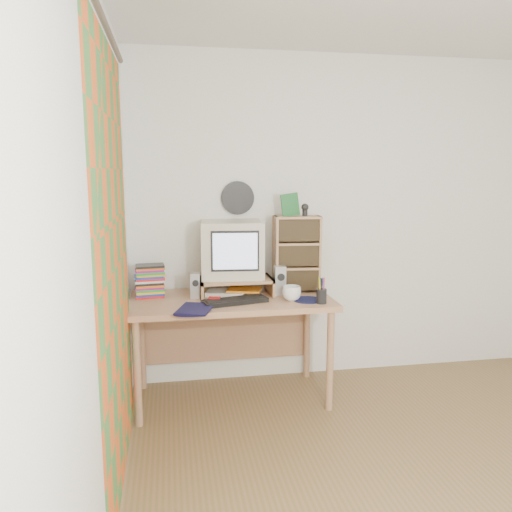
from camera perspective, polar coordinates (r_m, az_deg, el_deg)
name	(u,v)px	position (r m, az deg, el deg)	size (l,w,h in m)	color
floor	(474,506)	(2.95, 23.65, -24.69)	(3.50, 3.50, 0.00)	olive
back_wall	(354,220)	(4.03, 11.11, 4.10)	(3.50, 3.50, 0.00)	white
left_wall	(90,269)	(2.06, -18.41, -1.38)	(3.50, 3.50, 0.00)	white
curtain	(115,270)	(2.54, -15.83, -1.54)	(2.20, 2.20, 0.00)	#DC561F
wall_disc	(238,198)	(3.77, -2.12, 6.65)	(0.25, 0.25, 0.02)	black
desk	(230,314)	(3.61, -3.00, -6.64)	(1.40, 0.70, 0.75)	tan
monitor_riser	(236,282)	(3.59, -2.31, -2.94)	(0.52, 0.30, 0.12)	tan
crt_monitor	(232,249)	(3.60, -2.75, 0.77)	(0.43, 0.43, 0.40)	beige
speaker_left	(195,286)	(3.51, -6.95, -3.40)	(0.07, 0.07, 0.18)	#AEAEB3
speaker_right	(280,280)	(3.59, 2.72, -2.78)	(0.08, 0.08, 0.21)	#AEAEB3
keyboard	(235,301)	(3.38, -2.44, -5.15)	(0.44, 0.15, 0.03)	black
dvd_stack	(150,277)	(3.59, -12.05, -2.42)	(0.19, 0.14, 0.28)	brown
cd_rack	(297,254)	(3.67, 4.71, 0.24)	(0.33, 0.18, 0.56)	tan
mug	(292,293)	(3.44, 4.10, -4.28)	(0.13, 0.13, 0.10)	white
diary	(179,307)	(3.23, -8.75, -5.77)	(0.25, 0.19, 0.05)	#100E33
mousepad	(308,300)	(3.47, 5.94, -5.01)	(0.21, 0.21, 0.00)	#101536
pen_cup	(322,293)	(3.38, 7.50, -4.26)	(0.07, 0.07, 0.14)	black
papers	(233,292)	(3.62, -2.63, -4.10)	(0.27, 0.20, 0.04)	white
red_box	(214,300)	(3.39, -4.78, -5.04)	(0.08, 0.05, 0.04)	red
game_box	(290,205)	(3.63, 3.91, 5.86)	(0.13, 0.03, 0.16)	#1B602A
webcam	(305,210)	(3.63, 5.61, 5.28)	(0.05, 0.05, 0.09)	black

